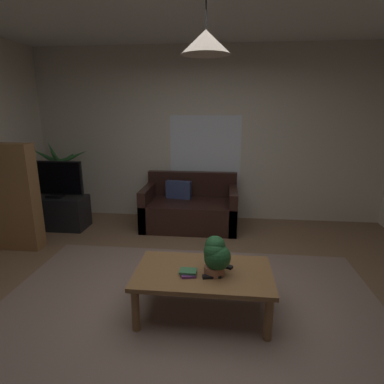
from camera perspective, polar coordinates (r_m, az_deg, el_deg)
floor at (r=3.18m, az=-0.61°, el=-20.28°), size 5.65×5.19×0.02m
rug at (r=3.01m, az=-1.09°, el=-22.24°), size 3.67×2.86×0.01m
wall_back at (r=5.23m, az=2.75°, el=10.12°), size 5.77×0.06×2.77m
window_pane at (r=5.23m, az=2.40°, el=7.26°), size 1.16×0.01×1.17m
couch_under_window at (r=4.98m, az=-0.39°, el=-3.18°), size 1.45×0.82×0.82m
coffee_table at (r=2.91m, az=2.06°, el=-15.10°), size 1.21×0.70×0.42m
book_on_table_0 at (r=2.81m, az=-0.64°, el=-14.68°), size 0.15×0.13×0.02m
book_on_table_1 at (r=2.81m, az=-0.70°, el=-14.12°), size 0.15×0.11×0.02m
remote_on_table_0 at (r=2.78m, az=3.57°, el=-14.97°), size 0.17×0.08×0.02m
remote_on_table_1 at (r=2.96m, az=5.82°, el=-13.07°), size 0.16×0.12×0.02m
potted_plant_on_table at (r=2.77m, az=4.34°, el=-11.21°), size 0.24×0.23×0.34m
tv_stand at (r=5.36m, az=-23.07°, el=-3.39°), size 0.90×0.44×0.50m
tv at (r=5.21m, az=-23.78°, el=2.19°), size 0.91×0.16×0.56m
potted_palm_corner at (r=5.76m, az=-22.40°, el=0.92°), size 0.85×0.73×1.31m
bookshelf_corner at (r=4.72m, az=-30.02°, el=-0.69°), size 0.70×0.31×1.40m
pendant_lamp at (r=2.57m, az=2.50°, el=25.44°), size 0.37×0.37×0.57m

